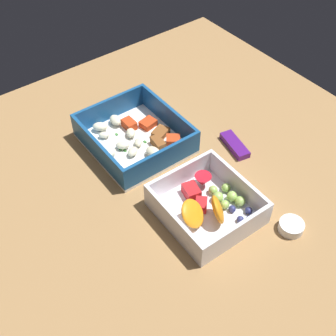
% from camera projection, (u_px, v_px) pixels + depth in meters
% --- Properties ---
extents(table_surface, '(0.80, 0.80, 0.02)m').
position_uv_depth(table_surface, '(177.00, 179.00, 0.76)').
color(table_surface, '#9E7547').
rests_on(table_surface, ground).
extents(pasta_container, '(0.18, 0.16, 0.05)m').
position_uv_depth(pasta_container, '(135.00, 138.00, 0.80)').
color(pasta_container, white).
rests_on(pasta_container, table_surface).
extents(fruit_bowl, '(0.15, 0.14, 0.05)m').
position_uv_depth(fruit_bowl, '(207.00, 205.00, 0.69)').
color(fruit_bowl, white).
rests_on(fruit_bowl, table_surface).
extents(candy_bar, '(0.07, 0.04, 0.01)m').
position_uv_depth(candy_bar, '(235.00, 145.00, 0.80)').
color(candy_bar, '#51197A').
rests_on(candy_bar, table_surface).
extents(paper_cup_liner, '(0.04, 0.04, 0.02)m').
position_uv_depth(paper_cup_liner, '(291.00, 226.00, 0.67)').
color(paper_cup_liner, white).
rests_on(paper_cup_liner, table_surface).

